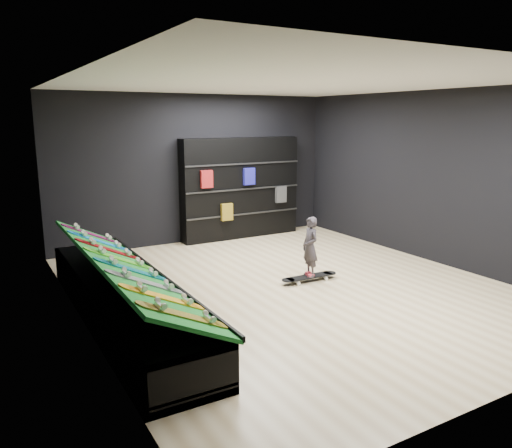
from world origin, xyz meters
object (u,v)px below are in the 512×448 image
child (310,258)px  back_shelving (240,188)px  floor_skateboard (309,278)px  display_rack (123,302)px

child → back_shelving: bearing=178.3°
floor_skateboard → child: bearing=0.0°
floor_skateboard → back_shelving: bearing=83.0°
display_rack → floor_skateboard: (2.96, 0.10, -0.20)m
back_shelving → floor_skateboard: 3.42m
display_rack → child: size_ratio=7.94×
back_shelving → child: bearing=-99.1°
back_shelving → child: size_ratio=4.68×
floor_skateboard → display_rack: bearing=-176.0°
display_rack → child: 2.97m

